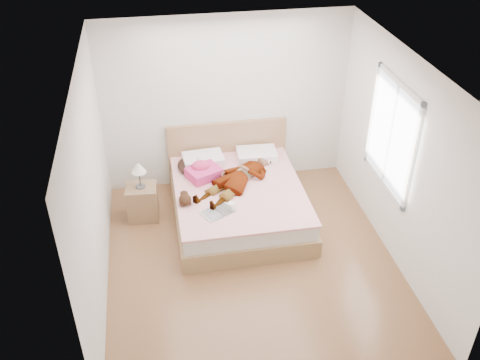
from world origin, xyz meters
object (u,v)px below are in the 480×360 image
Objects in this scene: woman at (238,175)px; bed at (238,198)px; plush_toy at (185,199)px; towel at (203,171)px; magazine at (218,212)px; nightstand at (142,200)px; coffee_mug at (231,206)px; phone at (199,160)px.

bed is (-0.02, -0.06, -0.34)m from woman.
plush_toy is at bearing -156.93° from bed.
towel reaches higher than plush_toy.
towel reaches higher than woman.
woman is at bearing 26.42° from plush_toy.
woman reaches higher than magazine.
magazine is at bearing -84.51° from towel.
nightstand is at bearing 172.72° from bed.
coffee_mug is 0.55× the size of plush_toy.
plush_toy is 0.28× the size of nightstand.
coffee_mug is (-0.20, -0.63, -0.05)m from woman.
bed is 1.33m from nightstand.
towel is (-0.47, 0.21, -0.01)m from woman.
towel is at bearing 148.46° from bed.
woman is 6.04× the size of plush_toy.
plush_toy is at bearing -117.78° from towel.
woman is 0.35m from bed.
plush_toy is at bearing 157.06° from coffee_mug.
nightstand reaches higher than plush_toy.
coffee_mug is 0.16× the size of nightstand.
towel is 0.67m from plush_toy.
coffee_mug is at bearing -72.57° from towel.
coffee_mug is at bearing -32.76° from nightstand.
woman is at bearing 60.06° from magazine.
magazine is 1.25m from nightstand.
woman is 10.90× the size of coffee_mug.
towel is at bearing 62.22° from plush_toy.
towel is 0.94m from nightstand.
coffee_mug is 0.63m from plush_toy.
woman is at bearing -82.38° from phone.
plush_toy is (-0.31, -0.59, -0.02)m from towel.
nightstand is (-0.84, -0.30, -0.38)m from phone.
phone is 0.16× the size of towel.
bed is 0.62m from towel.
woman is 0.74× the size of bed.
magazine is at bearing -73.66° from woman.
plush_toy is at bearing -107.30° from woman.
coffee_mug is (0.18, 0.03, 0.04)m from magazine.
phone is at bearing 100.22° from towel.
bed reaches higher than woman.
nightstand is at bearing 139.06° from plush_toy.
coffee_mug is at bearing -107.65° from bed.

